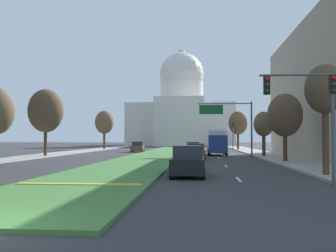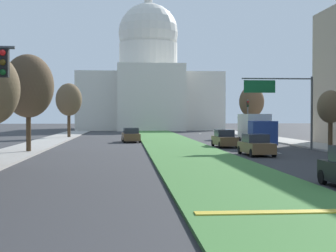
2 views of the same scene
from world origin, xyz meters
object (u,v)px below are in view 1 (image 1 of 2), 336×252
street_tree_right_mid (285,115)px  street_tree_right_far (264,125)px  sedan_far_horizon (138,147)px  box_truck_delivery (217,142)px  traffic_light_near_right (313,103)px  street_tree_left_far (46,111)px  sedan_lead_stopped (188,162)px  sedan_midblock (196,152)px  overhead_guide_sign (231,117)px  street_tree_right_near (325,91)px  sedan_distant (193,149)px  capitol_building (181,113)px  street_tree_right_distant (238,123)px  traffic_light_far_right (233,132)px  street_tree_left_distant (104,122)px

street_tree_right_mid → street_tree_right_far: 9.10m
sedan_far_horizon → box_truck_delivery: (12.02, -9.94, 0.90)m
traffic_light_near_right → street_tree_left_far: (-23.27, 26.40, 1.64)m
sedan_lead_stopped → sedan_midblock: 17.68m
overhead_guide_sign → sedan_lead_stopped: bearing=-100.6°
traffic_light_near_right → sedan_far_horizon: (-14.83, 42.44, -3.02)m
street_tree_right_near → sedan_distant: size_ratio=1.38×
street_tree_right_mid → sedan_lead_stopped: 15.88m
traffic_light_near_right → capitol_building: bearing=96.2°
street_tree_right_distant → overhead_guide_sign: bearing=-97.6°
traffic_light_far_right → sedan_lead_stopped: size_ratio=1.22×
capitol_building → sedan_midblock: capitol_building is taller
box_truck_delivery → sedan_far_horizon: bearing=140.4°
street_tree_right_near → sedan_distant: 29.10m
traffic_light_near_right → sedan_distant: traffic_light_near_right is taller
street_tree_right_far → traffic_light_near_right: bearing=-94.8°
street_tree_left_distant → box_truck_delivery: size_ratio=1.16×
sedan_far_horizon → sedan_midblock: bearing=-64.9°
street_tree_right_mid → sedan_far_horizon: size_ratio=1.37×
street_tree_left_far → street_tree_right_near: bearing=-40.3°
street_tree_left_far → traffic_light_far_right: bearing=45.5°
overhead_guide_sign → sedan_far_horizon: size_ratio=1.43×
street_tree_left_distant → box_truck_delivery: 29.50m
traffic_light_far_right → street_tree_left_far: street_tree_left_far is taller
street_tree_right_mid → box_truck_delivery: street_tree_right_mid is taller
capitol_building → sedan_distant: 64.72m
street_tree_right_mid → street_tree_left_far: (-25.90, 8.63, 1.17)m
street_tree_left_far → sedan_far_horizon: street_tree_left_far is taller
overhead_guide_sign → sedan_far_horizon: 20.06m
sedan_distant → box_truck_delivery: box_truck_delivery is taller
traffic_light_far_right → street_tree_right_far: bearing=-86.7°
street_tree_right_distant → sedan_midblock: bearing=-103.5°
overhead_guide_sign → street_tree_left_far: bearing=-175.6°
capitol_building → street_tree_right_far: (12.70, -69.67, -5.93)m
street_tree_left_distant → street_tree_right_mid: bearing=-54.3°
street_tree_left_far → sedan_midblock: bearing=-12.6°
capitol_building → traffic_light_near_right: size_ratio=5.80×
sedan_distant → sedan_midblock: bearing=-87.5°
capitol_building → box_truck_delivery: capitol_building is taller
traffic_light_far_right → street_tree_right_mid: bearing=-86.9°
street_tree_right_near → street_tree_right_far: street_tree_right_near is taller
sedan_far_horizon → street_tree_left_distant: bearing=126.4°
overhead_guide_sign → street_tree_right_distant: street_tree_right_distant is taller
street_tree_right_distant → sedan_far_horizon: size_ratio=1.57×
sedan_far_horizon → box_truck_delivery: bearing=-39.6°
sedan_far_horizon → traffic_light_far_right: bearing=28.6°
sedan_distant → sedan_lead_stopped: bearing=-89.7°
street_tree_right_mid → street_tree_left_distant: street_tree_left_distant is taller
street_tree_left_distant → street_tree_right_distant: 25.06m
sedan_distant → traffic_light_far_right: bearing=69.9°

